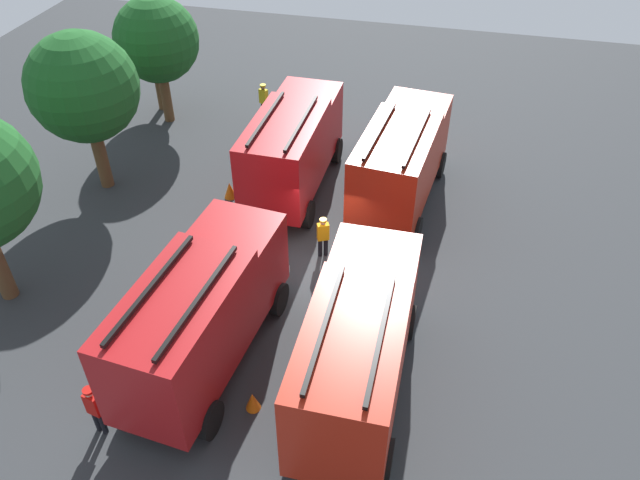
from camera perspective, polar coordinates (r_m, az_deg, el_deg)
The scene contains 15 objects.
ground_plane at distance 22.24m, azimuth -0.00°, elevation -2.80°, with size 50.07×50.07×0.00m, color #2D3033.
fire_truck_0 at distance 16.97m, azimuth 3.51°, elevation -9.49°, with size 7.21×2.79×3.88m.
fire_truck_1 at distance 24.44m, azimuth 7.50°, elevation 7.44°, with size 7.40×3.33×3.88m.
fire_truck_2 at distance 18.10m, azimuth -10.83°, elevation -6.39°, with size 7.40×3.31×3.88m.
fire_truck_3 at distance 25.13m, azimuth -2.51°, elevation 8.71°, with size 7.23×2.82×3.88m.
firefighter_1 at distance 29.80m, azimuth 9.51°, elevation 10.70°, with size 0.44×0.48×1.65m.
firefighter_2 at distance 22.29m, azimuth 0.28°, elevation 0.42°, with size 0.40×0.48×1.65m.
firefighter_3 at distance 18.07m, azimuth -20.02°, elevation -14.31°, with size 0.32×0.46×1.80m.
firefighter_4 at distance 31.29m, azimuth -5.20°, elevation 12.74°, with size 0.39×0.48×1.81m.
tree_1 at distance 25.99m, azimuth -20.96°, elevation 12.94°, with size 4.26×4.26×6.61m.
tree_2 at distance 30.72m, azimuth -14.81°, elevation 17.34°, with size 3.90×3.90×6.04m.
tree_3 at distance 32.33m, azimuth -15.13°, elevation 16.45°, with size 2.94×2.94×4.55m.
traffic_cone_0 at distance 27.34m, azimuth 3.57°, elevation 7.03°, with size 0.51×0.51×0.72m, color #F2600C.
traffic_cone_1 at distance 18.16m, azimuth -6.21°, elevation -14.49°, with size 0.44×0.44×0.62m, color #F2600C.
traffic_cone_2 at distance 25.87m, azimuth -8.29°, elevation 4.57°, with size 0.50×0.50×0.71m, color #F2600C.
Camera 1 is at (-16.07, -3.92, 14.87)m, focal length 34.80 mm.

